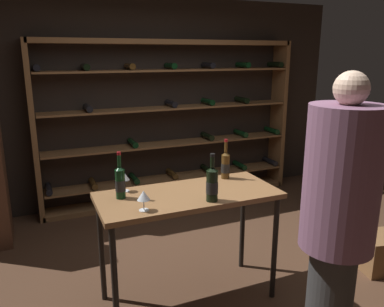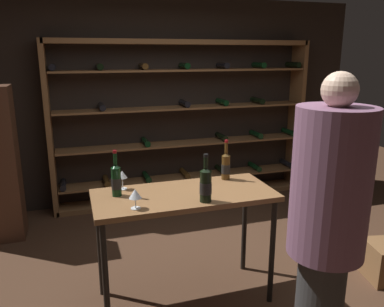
% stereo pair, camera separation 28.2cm
% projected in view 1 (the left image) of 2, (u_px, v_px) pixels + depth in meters
% --- Properties ---
extents(ground_plane, '(10.40, 10.40, 0.00)m').
position_uv_depth(ground_plane, '(215.00, 280.00, 3.37)').
color(ground_plane, '#472D1E').
extents(back_wall, '(5.61, 0.10, 2.63)m').
position_uv_depth(back_wall, '(142.00, 102.00, 4.99)').
color(back_wall, black).
rests_on(back_wall, ground).
extents(wine_rack, '(3.41, 0.32, 2.10)m').
position_uv_depth(wine_rack, '(172.00, 124.00, 5.00)').
color(wine_rack, brown).
rests_on(wine_rack, ground).
extents(tasting_table, '(1.37, 0.60, 0.91)m').
position_uv_depth(tasting_table, '(188.00, 205.00, 2.92)').
color(tasting_table, brown).
rests_on(tasting_table, ground).
extents(person_guest_plum_blouse, '(0.44, 0.44, 1.85)m').
position_uv_depth(person_guest_plum_blouse, '(338.00, 212.00, 2.27)').
color(person_guest_plum_blouse, '#323232').
rests_on(person_guest_plum_blouse, ground).
extents(wine_bottle_black_capsule, '(0.07, 0.07, 0.34)m').
position_uv_depth(wine_bottle_black_capsule, '(226.00, 165.00, 3.21)').
color(wine_bottle_black_capsule, '#4C3314').
rests_on(wine_bottle_black_capsule, tasting_table).
extents(wine_bottle_green_slim, '(0.09, 0.09, 0.35)m').
position_uv_depth(wine_bottle_green_slim, '(212.00, 184.00, 2.71)').
color(wine_bottle_green_slim, black).
rests_on(wine_bottle_green_slim, tasting_table).
extents(wine_bottle_red_label, '(0.07, 0.07, 0.35)m').
position_uv_depth(wine_bottle_red_label, '(120.00, 182.00, 2.76)').
color(wine_bottle_red_label, black).
rests_on(wine_bottle_red_label, tasting_table).
extents(wine_glass_stemmed_right, '(0.08, 0.08, 0.15)m').
position_uv_depth(wine_glass_stemmed_right, '(124.00, 177.00, 2.90)').
color(wine_glass_stemmed_right, silver).
rests_on(wine_glass_stemmed_right, tasting_table).
extents(wine_glass_stemmed_center, '(0.09, 0.09, 0.14)m').
position_uv_depth(wine_glass_stemmed_center, '(144.00, 196.00, 2.54)').
color(wine_glass_stemmed_center, silver).
rests_on(wine_glass_stemmed_center, tasting_table).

